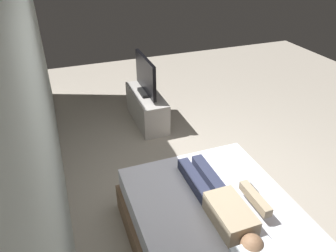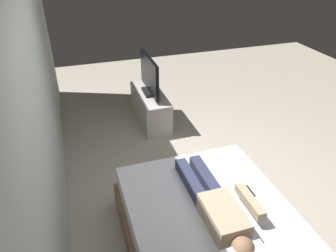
% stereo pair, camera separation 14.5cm
% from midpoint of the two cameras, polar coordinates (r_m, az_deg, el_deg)
% --- Properties ---
extents(ground_plane, '(10.00, 10.00, 0.00)m').
position_cam_midpoint_polar(ground_plane, '(3.85, 6.10, -12.64)').
color(ground_plane, '#ADA393').
extents(back_wall, '(6.40, 0.10, 2.80)m').
position_cam_midpoint_polar(back_wall, '(3.12, -23.31, 4.81)').
color(back_wall, silver).
rests_on(back_wall, ground).
extents(bed, '(1.94, 1.50, 0.54)m').
position_cam_midpoint_polar(bed, '(3.14, 7.67, -18.86)').
color(bed, brown).
rests_on(bed, ground).
extents(person, '(1.26, 0.46, 0.18)m').
position_cam_midpoint_polar(person, '(2.90, 8.50, -13.71)').
color(person, tan).
rests_on(person, bed).
extents(remote, '(0.15, 0.04, 0.02)m').
position_cam_midpoint_polar(remote, '(3.22, 13.61, -10.82)').
color(remote, black).
rests_on(remote, bed).
extents(tv_stand, '(1.10, 0.40, 0.50)m').
position_cam_midpoint_polar(tv_stand, '(5.17, -4.61, 3.27)').
color(tv_stand, '#B7B2AD').
rests_on(tv_stand, ground).
extents(tv, '(0.88, 0.20, 0.59)m').
position_cam_midpoint_polar(tv, '(4.94, -4.87, 8.77)').
color(tv, black).
rests_on(tv, tv_stand).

